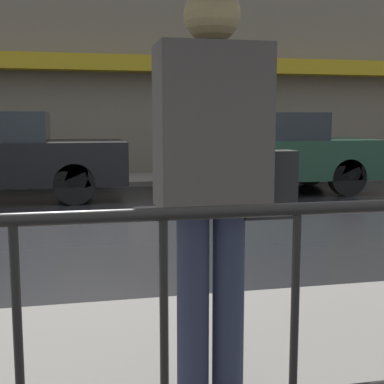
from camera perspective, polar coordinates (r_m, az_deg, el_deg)
ground_plane at (r=7.38m, az=-3.17°, el=-2.86°), size 80.00×80.00×0.00m
sidewalk_near at (r=2.93m, az=13.00°, el=-18.85°), size 28.00×2.51×0.11m
sidewalk_far at (r=11.77m, az=-6.69°, el=1.35°), size 28.00×1.86×0.11m
lane_marking at (r=7.38m, az=-3.17°, el=-2.83°), size 25.20×0.12×0.01m
building_storefront at (r=12.78m, az=-7.34°, el=12.32°), size 28.00×0.85×4.74m
pedestrian at (r=2.34m, az=2.32°, el=16.56°), size 0.92×0.92×2.19m
car_dark_green at (r=10.09m, az=7.86°, el=4.29°), size 3.90×1.82×1.48m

